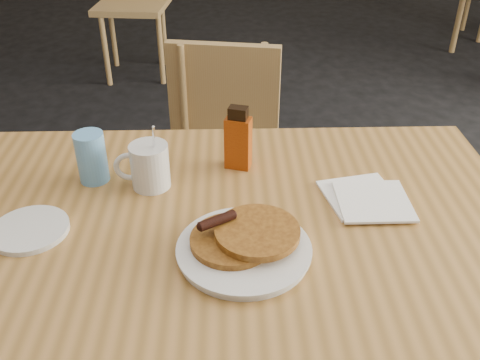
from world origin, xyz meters
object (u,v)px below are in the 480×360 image
at_px(pancake_plate, 244,245).
at_px(blue_tumbler, 92,157).
at_px(coffee_mug, 149,165).
at_px(chair_main_far, 225,150).
at_px(syrup_bottle, 238,140).
at_px(main_table, 231,237).

xyz_separation_m(pancake_plate, blue_tumbler, (-0.34, 0.29, 0.04)).
height_order(pancake_plate, coffee_mug, coffee_mug).
bearing_deg(pancake_plate, blue_tumbler, 139.26).
distance_m(chair_main_far, coffee_mug, 0.67).
relative_size(coffee_mug, syrup_bottle, 1.04).
xyz_separation_m(main_table, syrup_bottle, (0.03, 0.23, 0.11)).
xyz_separation_m(coffee_mug, blue_tumbler, (-0.13, 0.04, 0.01)).
bearing_deg(syrup_bottle, coffee_mug, -142.09).
bearing_deg(chair_main_far, syrup_bottle, -76.43).
xyz_separation_m(coffee_mug, syrup_bottle, (0.21, 0.07, 0.02)).
xyz_separation_m(pancake_plate, syrup_bottle, (0.01, 0.33, 0.06)).
height_order(coffee_mug, blue_tumbler, coffee_mug).
bearing_deg(main_table, chair_main_far, 88.60).
bearing_deg(coffee_mug, pancake_plate, -36.28).
bearing_deg(blue_tumbler, chair_main_far, 58.30).
height_order(pancake_plate, syrup_bottle, syrup_bottle).
relative_size(pancake_plate, blue_tumbler, 2.16).
xyz_separation_m(chair_main_far, coffee_mug, (-0.20, -0.57, 0.29)).
height_order(chair_main_far, blue_tumbler, blue_tumbler).
height_order(chair_main_far, coffee_mug, coffee_mug).
xyz_separation_m(main_table, chair_main_far, (0.02, 0.73, -0.20)).
xyz_separation_m(chair_main_far, syrup_bottle, (0.01, -0.50, 0.31)).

